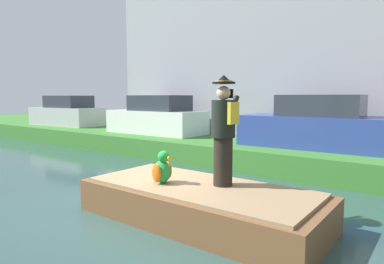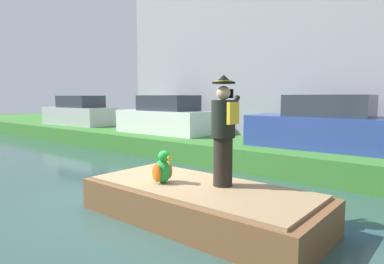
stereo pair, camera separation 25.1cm
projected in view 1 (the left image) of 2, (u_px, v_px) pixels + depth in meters
ground_plane at (145, 210)px, 6.52m from camera, size 80.00×80.00×0.00m
canal_water at (145, 207)px, 6.51m from camera, size 6.84×48.00×0.10m
grass_bank_far at (304, 141)px, 13.74m from camera, size 11.47×48.00×0.76m
boat at (200, 203)px, 5.69m from camera, size 1.81×4.20×0.61m
person_pirate at (224, 131)px, 5.55m from camera, size 0.61×0.42×1.85m
parrot_plush at (162, 169)px, 5.77m from camera, size 0.36×0.35×0.57m
parked_car_blue at (314, 125)px, 9.56m from camera, size 1.87×4.07×1.50m
parked_car_white at (157, 117)px, 13.26m from camera, size 1.75×4.02×1.50m
parked_car_silver at (67, 113)px, 16.99m from camera, size 1.99×4.11×1.50m
building_row at (285, 61)px, 14.88m from camera, size 7.16×12.82×6.05m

